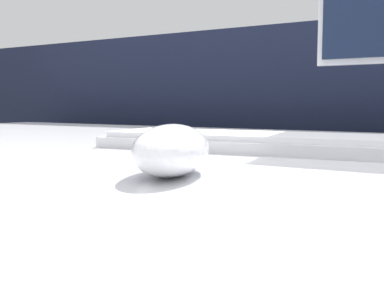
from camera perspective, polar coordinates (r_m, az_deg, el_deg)
The scene contains 3 objects.
partition_panel at distance 1.27m, azimuth 19.56°, elevation -8.08°, with size 5.00×0.03×1.00m.
computer_mouse_near at distance 0.42m, azimuth -2.59°, elevation -0.75°, with size 0.10×0.14×0.05m.
keyboard at distance 0.65m, azimuth 6.78°, elevation 0.31°, with size 0.43×0.17×0.02m.
Camera 1 is at (0.21, -0.52, 0.79)m, focal length 42.00 mm.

